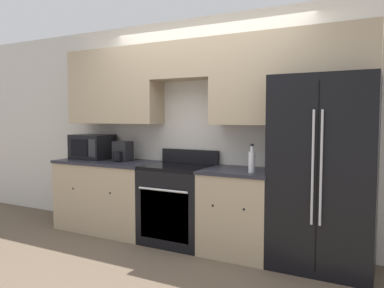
# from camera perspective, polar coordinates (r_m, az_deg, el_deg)

# --- Properties ---
(ground_plane) EXTENTS (12.00, 12.00, 0.00)m
(ground_plane) POSITION_cam_1_polar(r_m,az_deg,el_deg) (4.12, -2.11, -16.27)
(ground_plane) COLOR brown
(wall_back) EXTENTS (8.00, 0.39, 2.60)m
(wall_back) POSITION_cam_1_polar(r_m,az_deg,el_deg) (4.36, 1.74, 5.59)
(wall_back) COLOR beige
(wall_back) RESTS_ON ground_plane
(lower_cabinets_left) EXTENTS (1.32, 0.64, 0.89)m
(lower_cabinets_left) POSITION_cam_1_polar(r_m,az_deg,el_deg) (4.91, -12.63, -7.60)
(lower_cabinets_left) COLOR tan
(lower_cabinets_left) RESTS_ON ground_plane
(lower_cabinets_right) EXTENTS (0.75, 0.64, 0.89)m
(lower_cabinets_right) POSITION_cam_1_polar(r_m,az_deg,el_deg) (4.02, 7.21, -10.16)
(lower_cabinets_right) COLOR tan
(lower_cabinets_right) RESTS_ON ground_plane
(oven_range) EXTENTS (0.75, 0.65, 1.05)m
(oven_range) POSITION_cam_1_polar(r_m,az_deg,el_deg) (4.33, -2.12, -9.04)
(oven_range) COLOR black
(oven_range) RESTS_ON ground_plane
(refrigerator) EXTENTS (0.93, 0.79, 1.82)m
(refrigerator) POSITION_cam_1_polar(r_m,az_deg,el_deg) (3.79, 19.47, -4.07)
(refrigerator) COLOR black
(refrigerator) RESTS_ON ground_plane
(microwave) EXTENTS (0.50, 0.39, 0.32)m
(microwave) POSITION_cam_1_polar(r_m,az_deg,el_deg) (5.08, -14.96, -0.40)
(microwave) COLOR black
(microwave) RESTS_ON lower_cabinets_left
(bottle) EXTENTS (0.07, 0.07, 0.28)m
(bottle) POSITION_cam_1_polar(r_m,az_deg,el_deg) (3.74, 9.10, -2.61)
(bottle) COLOR silver
(bottle) RESTS_ON lower_cabinets_right
(paper_towel_holder) EXTENTS (0.21, 0.24, 0.25)m
(paper_towel_holder) POSITION_cam_1_polar(r_m,az_deg,el_deg) (4.74, -10.59, -1.18)
(paper_towel_holder) COLOR black
(paper_towel_holder) RESTS_ON lower_cabinets_left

